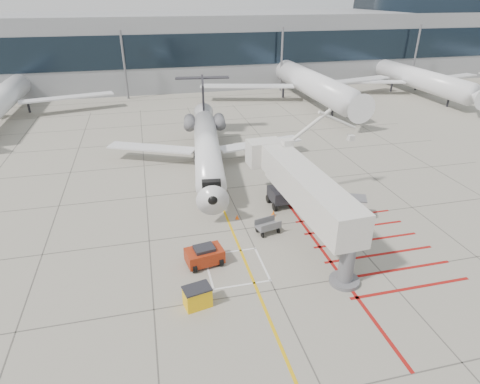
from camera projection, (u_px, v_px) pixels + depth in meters
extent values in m
plane|color=gray|center=(259.00, 256.00, 30.37)|extent=(260.00, 260.00, 0.00)
cone|color=#E8520C|center=(237.00, 217.00, 35.23)|extent=(0.31, 0.31, 0.43)
cone|color=#E45C0C|center=(273.00, 213.00, 35.73)|extent=(0.37, 0.37, 0.51)
cube|color=gray|center=(217.00, 46.00, 90.23)|extent=(180.00, 28.00, 14.00)
cube|color=black|center=(230.00, 49.00, 77.56)|extent=(180.00, 0.10, 6.00)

